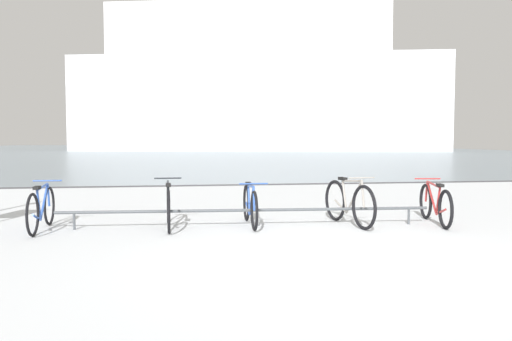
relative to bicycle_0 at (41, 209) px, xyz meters
name	(u,v)px	position (x,y,z in m)	size (l,w,h in m)	color
ground	(195,152)	(4.15, 51.39, -0.39)	(80.00, 132.00, 0.08)	silver
bike_rack	(247,211)	(3.29, -0.19, -0.08)	(6.20, 0.41, 0.31)	#4C5156
bicycle_0	(41,209)	(0.00, 0.00, 0.00)	(0.46, 1.68, 0.78)	black
bicycle_1	(168,206)	(2.00, -0.10, 0.01)	(0.46, 1.64, 0.80)	black
bicycle_2	(250,205)	(3.36, -0.06, -0.01)	(0.46, 1.65, 0.76)	black
bicycle_3	(349,203)	(5.03, -0.26, 0.03)	(0.47, 1.71, 0.85)	black
bicycle_4	(435,204)	(6.54, -0.36, -0.01)	(0.50, 1.70, 0.76)	black
ferry_ship	(255,81)	(11.88, 55.29, 8.39)	(46.40, 21.56, 26.06)	silver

